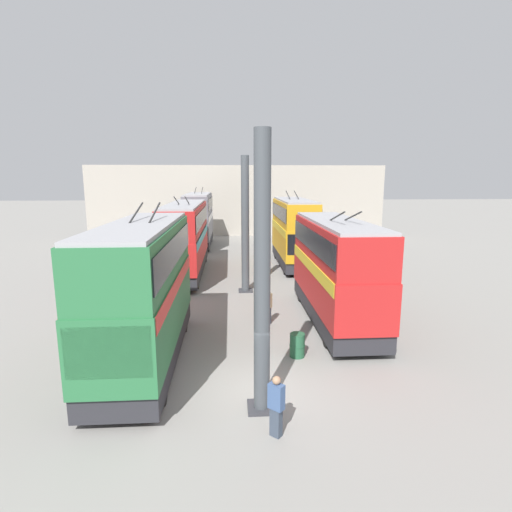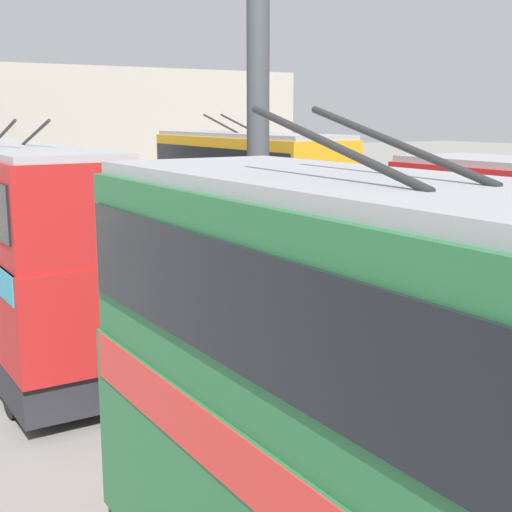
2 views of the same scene
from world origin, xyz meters
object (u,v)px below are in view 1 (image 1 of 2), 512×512
(person_aisle_midway, at_px, (268,306))
(bus_right_near, at_px, (143,285))
(bus_right_mid, at_px, (185,234))
(bus_left_near, at_px, (336,265))
(bus_right_far, at_px, (199,217))
(oil_drum, at_px, (297,345))
(bus_left_far, at_px, (294,228))
(person_aisle_foreground, at_px, (276,405))

(person_aisle_midway, bearing_deg, bus_right_near, -108.12)
(bus_right_mid, bearing_deg, bus_left_near, -141.06)
(bus_right_far, distance_m, person_aisle_midway, 23.63)
(bus_right_far, xyz_separation_m, oil_drum, (-26.57, -5.82, -2.59))
(bus_left_near, distance_m, bus_left_far, 12.84)
(bus_right_mid, xyz_separation_m, bus_right_far, (12.38, 0.00, 0.13))
(bus_right_mid, height_order, person_aisle_foreground, bus_right_mid)
(bus_left_near, bearing_deg, person_aisle_midway, 96.06)
(bus_right_near, distance_m, person_aisle_midway, 6.50)
(bus_left_near, distance_m, bus_right_mid, 13.19)
(bus_right_near, bearing_deg, bus_right_mid, 0.00)
(person_aisle_foreground, bearing_deg, bus_right_far, -130.86)
(bus_right_mid, bearing_deg, person_aisle_foreground, -166.91)
(bus_right_far, bearing_deg, oil_drum, -167.65)
(bus_left_far, relative_size, bus_right_near, 1.01)
(oil_drum, bearing_deg, bus_right_far, 12.35)
(bus_right_near, bearing_deg, bus_right_far, 0.00)
(bus_right_near, xyz_separation_m, person_aisle_midway, (3.60, -4.99, -2.07))
(bus_left_near, distance_m, oil_drum, 5.20)
(bus_left_near, bearing_deg, bus_right_mid, 38.94)
(bus_right_far, bearing_deg, bus_right_mid, 180.00)
(person_aisle_midway, bearing_deg, person_aisle_foreground, -57.74)
(bus_left_far, bearing_deg, person_aisle_foreground, 169.87)
(bus_left_near, bearing_deg, person_aisle_foreground, 156.27)
(person_aisle_foreground, bearing_deg, person_aisle_midway, -142.72)
(bus_right_mid, xyz_separation_m, person_aisle_foreground, (-19.05, -4.43, -2.01))
(bus_left_far, height_order, person_aisle_midway, bus_left_far)
(bus_right_near, bearing_deg, bus_left_near, -64.52)
(bus_left_near, xyz_separation_m, bus_right_near, (-3.95, 8.29, 0.19))
(bus_left_near, xyz_separation_m, oil_drum, (-3.92, 2.47, -2.35))
(bus_left_far, bearing_deg, bus_right_near, 153.72)
(bus_left_far, bearing_deg, bus_right_far, 40.22)
(person_aisle_foreground, bearing_deg, oil_drum, -154.81)
(bus_left_far, distance_m, bus_right_near, 18.73)
(bus_right_far, distance_m, oil_drum, 27.32)
(bus_right_far, height_order, person_aisle_foreground, bus_right_far)
(bus_left_far, xyz_separation_m, bus_right_near, (-16.79, 8.29, 0.01))
(bus_left_near, xyz_separation_m, person_aisle_midway, (-0.35, 3.30, -1.88))
(oil_drum, bearing_deg, bus_right_mid, 22.30)
(bus_left_near, xyz_separation_m, bus_right_far, (22.64, 8.29, 0.25))
(bus_left_near, relative_size, person_aisle_foreground, 5.35)
(bus_left_far, relative_size, oil_drum, 9.63)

